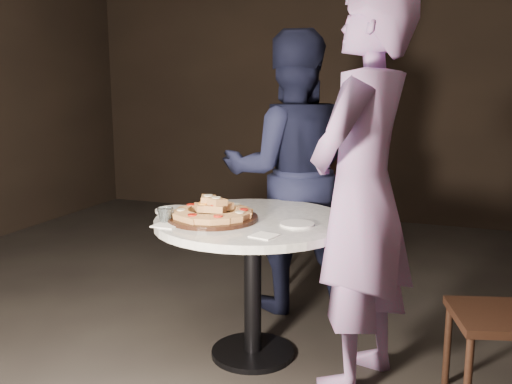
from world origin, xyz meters
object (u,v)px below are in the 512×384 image
(chair_far, at_px, (314,209))
(diner_navy, at_px, (290,172))
(water_glass, at_px, (165,215))
(diner_teal, at_px, (362,193))
(serving_board, at_px, (213,218))
(focaccia_pile, at_px, (213,210))
(table, at_px, (253,245))

(chair_far, bearing_deg, diner_navy, 68.20)
(water_glass, xyz_separation_m, diner_teal, (0.95, 0.17, 0.15))
(serving_board, bearing_deg, focaccia_pile, 104.19)
(focaccia_pile, height_order, diner_navy, diner_navy)
(table, bearing_deg, diner_navy, 92.72)
(diner_navy, bearing_deg, diner_teal, 101.17)
(table, xyz_separation_m, focaccia_pile, (-0.18, -0.11, 0.19))
(diner_teal, bearing_deg, chair_far, -142.17)
(table, bearing_deg, focaccia_pile, -148.79)
(chair_far, height_order, diner_teal, diner_teal)
(table, distance_m, diner_navy, 0.82)
(chair_far, xyz_separation_m, diner_navy, (-0.03, -0.50, 0.34))
(serving_board, xyz_separation_m, diner_teal, (0.75, 0.03, 0.17))
(table, distance_m, focaccia_pile, 0.28)
(serving_board, relative_size, water_glass, 5.58)
(focaccia_pile, distance_m, diner_teal, 0.76)
(serving_board, height_order, focaccia_pile, focaccia_pile)
(serving_board, relative_size, chair_far, 0.49)
(chair_far, relative_size, diner_teal, 0.50)
(water_glass, relative_size, diner_teal, 0.04)
(table, distance_m, water_glass, 0.48)
(table, xyz_separation_m, chair_far, (-0.01, 1.27, -0.07))
(table, bearing_deg, water_glass, -147.65)
(table, distance_m, diner_teal, 0.66)
(table, height_order, diner_navy, diner_navy)
(serving_board, distance_m, focaccia_pile, 0.04)
(table, relative_size, diner_navy, 0.61)
(water_glass, relative_size, chair_far, 0.09)
(serving_board, distance_m, diner_teal, 0.77)
(focaccia_pile, relative_size, diner_teal, 0.22)
(diner_navy, bearing_deg, table, 68.01)
(focaccia_pile, bearing_deg, diner_teal, 2.58)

